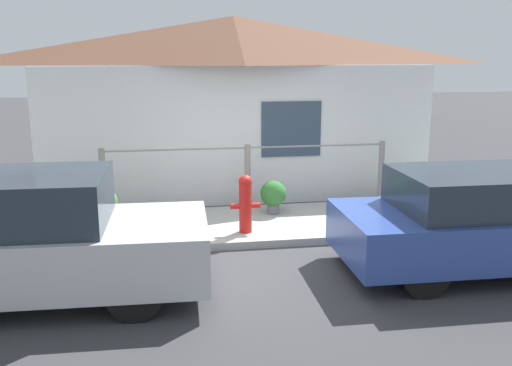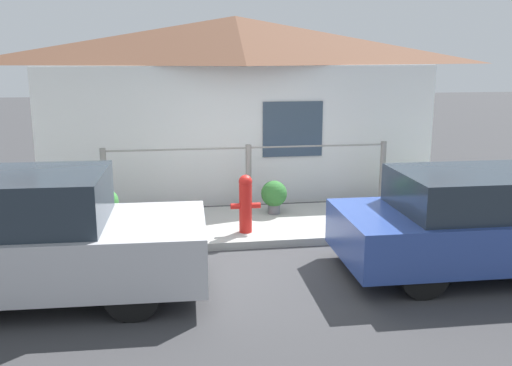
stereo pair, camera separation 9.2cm
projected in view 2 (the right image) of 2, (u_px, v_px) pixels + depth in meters
The scene contains 10 objects.
ground_plane at pixel (266, 249), 8.16m from camera, with size 60.00×60.00×0.00m, color #38383A.
sidewalk at pixel (256, 225), 9.09m from camera, with size 24.00×1.95×0.12m.
house at pixel (236, 52), 10.83m from camera, with size 7.61×2.23×3.42m.
fence at pixel (249, 173), 9.73m from camera, with size 4.90×0.10×1.10m.
car_left at pixel (14, 239), 6.35m from camera, with size 4.22×1.74×1.45m.
car_right at pixel (490, 221), 7.23m from camera, with size 3.97×1.68×1.30m.
fire_hydrant at pixel (246, 202), 8.44m from camera, with size 0.45×0.20×0.87m.
potted_plant_near_hydrant at pixel (274, 195), 9.45m from camera, with size 0.43×0.43×0.56m.
potted_plant_by_fence at pixel (105, 204), 8.78m from camera, with size 0.43×0.43×0.59m.
potted_plant_corner at pixel (418, 187), 9.88m from camera, with size 0.53×0.53×0.63m.
Camera 2 is at (-1.33, -7.63, 2.74)m, focal length 40.00 mm.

